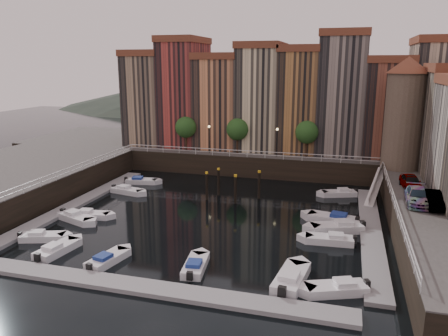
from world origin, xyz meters
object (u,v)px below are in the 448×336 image
(gangway, at_px, (376,185))
(car_a, at_px, (411,182))
(car_c, at_px, (418,197))
(car_b, at_px, (434,201))
(boat_left_2, at_px, (90,215))
(boat_left_0, at_px, (42,237))
(boat_left_1, at_px, (76,217))
(mooring_pilings, at_px, (230,186))
(corner_tower, at_px, (404,112))

(gangway, height_order, car_a, car_a)
(car_c, bearing_deg, car_b, -25.68)
(car_c, bearing_deg, boat_left_2, -171.15)
(boat_left_0, height_order, boat_left_1, boat_left_1)
(gangway, height_order, car_c, car_c)
(boat_left_2, relative_size, car_b, 0.95)
(mooring_pilings, distance_m, car_b, 22.35)
(boat_left_2, bearing_deg, corner_tower, 22.21)
(boat_left_2, relative_size, car_a, 1.00)
(boat_left_0, distance_m, boat_left_2, 6.57)
(car_c, bearing_deg, car_a, 91.06)
(boat_left_0, bearing_deg, corner_tower, 19.26)
(corner_tower, relative_size, car_a, 3.17)
(corner_tower, distance_m, boat_left_2, 38.91)
(boat_left_0, height_order, boat_left_2, boat_left_2)
(car_a, bearing_deg, boat_left_0, -159.59)
(boat_left_0, height_order, car_b, car_b)
(corner_tower, distance_m, car_a, 11.48)
(boat_left_2, bearing_deg, mooring_pilings, 30.81)
(car_a, height_order, car_b, car_b)
(gangway, relative_size, boat_left_0, 1.92)
(gangway, distance_m, car_c, 11.10)
(corner_tower, bearing_deg, car_c, -89.48)
(boat_left_2, distance_m, car_c, 32.94)
(car_b, bearing_deg, car_c, 151.15)
(car_a, bearing_deg, gangway, 116.11)
(boat_left_0, distance_m, boat_left_1, 5.29)
(boat_left_2, relative_size, car_c, 0.83)
(car_a, bearing_deg, boat_left_1, -167.36)
(boat_left_0, xyz_separation_m, car_b, (34.72, 10.04, 3.43))
(mooring_pilings, height_order, car_a, car_a)
(car_a, xyz_separation_m, car_b, (1.29, -6.20, 0.01))
(gangway, height_order, boat_left_2, gangway)
(gangway, bearing_deg, car_a, -58.40)
(car_a, distance_m, car_b, 6.33)
(corner_tower, height_order, boat_left_0, corner_tower)
(boat_left_1, distance_m, boat_left_2, 1.51)
(corner_tower, relative_size, boat_left_0, 3.19)
(gangway, height_order, car_b, car_b)
(boat_left_1, height_order, boat_left_2, boat_left_1)
(corner_tower, distance_m, gangway, 9.86)
(corner_tower, bearing_deg, boat_left_2, -149.27)
(car_b, bearing_deg, boat_left_1, -173.92)
(mooring_pilings, relative_size, car_a, 1.44)
(gangway, relative_size, car_a, 1.91)
(boat_left_0, relative_size, boat_left_1, 0.90)
(car_a, xyz_separation_m, car_c, (-0.04, -5.52, 0.02))
(boat_left_0, xyz_separation_m, car_c, (33.40, 10.72, 3.43))
(corner_tower, relative_size, boat_left_2, 3.17)
(boat_left_1, bearing_deg, gangway, 47.88)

